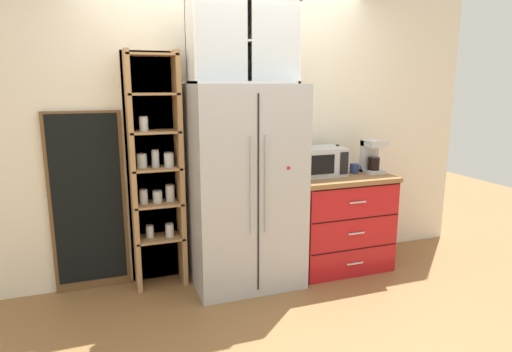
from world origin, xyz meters
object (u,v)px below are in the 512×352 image
Objects in this scene: refrigerator at (245,187)px; mug_navy at (354,169)px; bottle_green at (337,161)px; coffee_maker at (372,156)px; microwave at (319,161)px; bottle_clear at (337,161)px; chalkboard_menu at (88,202)px.

mug_navy is (1.09, 0.04, 0.08)m from refrigerator.
coffee_maker is at bearing -8.69° from bottle_green.
microwave is at bearing 175.53° from coffee_maker.
mug_navy is 0.18m from bottle_green.
bottle_clear is (-0.16, 0.05, 0.07)m from mug_navy.
coffee_maker is at bearing -4.47° from microwave.
coffee_maker is (1.27, 0.03, 0.19)m from refrigerator.
refrigerator is 0.95m from bottle_green.
chalkboard_menu is (-2.35, 0.26, -0.18)m from mug_navy.
refrigerator is 14.56× the size of mug_navy.
coffee_maker is at bearing -3.70° from mug_navy.
coffee_maker is 2.63× the size of mug_navy.
refrigerator reaches higher than coffee_maker.
microwave is 2.02m from chalkboard_menu.
mug_navy is at bearing -18.83° from bottle_clear.
microwave is at bearing -6.63° from chalkboard_menu.
bottle_green is 2.22m from chalkboard_menu.
mug_navy is 2.38m from chalkboard_menu.
coffee_maker is 0.34m from bottle_clear.
refrigerator is 1.29m from coffee_maker.
mug_navy is (-0.18, 0.01, -0.11)m from coffee_maker.
chalkboard_menu is at bearing 173.64° from mug_navy.
coffee_maker is at bearing 1.44° from refrigerator.
refrigerator is 5.53× the size of coffee_maker.
microwave is at bearing 175.15° from mug_navy.
microwave reaches higher than mug_navy.
microwave is 0.37m from mug_navy.
bottle_clear is 0.18× the size of chalkboard_menu.
bottle_green is (0.20, 0.01, -0.01)m from microwave.
refrigerator is 1.14× the size of chalkboard_menu.
coffee_maker reaches higher than bottle_clear.
mug_navy is 0.18m from bottle_clear.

